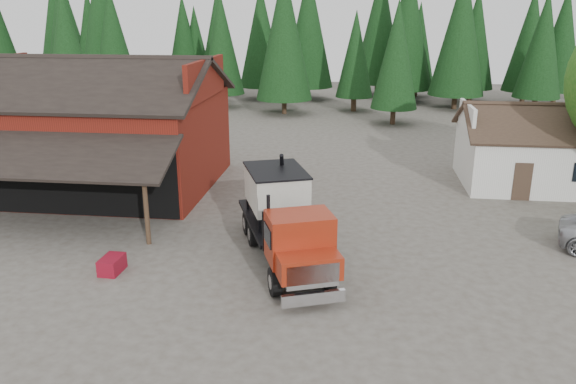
# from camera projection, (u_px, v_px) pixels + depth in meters

# --- Properties ---
(ground) EXTENTS (120.00, 120.00, 0.00)m
(ground) POSITION_uv_depth(u_px,v_px,m) (273.00, 273.00, 21.06)
(ground) COLOR #4F493E
(ground) RESTS_ON ground
(red_barn) EXTENTS (12.80, 13.63, 7.18)m
(red_barn) POSITION_uv_depth(u_px,v_px,m) (102.00, 138.00, 30.87)
(red_barn) COLOR maroon
(red_barn) RESTS_ON ground
(farmhouse) EXTENTS (8.60, 6.42, 4.65)m
(farmhouse) POSITION_uv_depth(u_px,v_px,m) (537.00, 156.00, 31.29)
(farmhouse) COLOR silver
(farmhouse) RESTS_ON ground
(conifer_backdrop) EXTENTS (76.00, 16.00, 16.00)m
(conifer_backdrop) POSITION_uv_depth(u_px,v_px,m) (330.00, 102.00, 60.71)
(conifer_backdrop) COLOR black
(conifer_backdrop) RESTS_ON ground
(near_pine_a) EXTENTS (4.40, 4.40, 11.40)m
(near_pine_a) POSITION_uv_depth(u_px,v_px,m) (67.00, 47.00, 48.11)
(near_pine_a) COLOR #382619
(near_pine_a) RESTS_ON ground
(near_pine_b) EXTENTS (3.96, 3.96, 10.40)m
(near_pine_b) POSITION_uv_depth(u_px,v_px,m) (396.00, 55.00, 46.87)
(near_pine_b) COLOR #382619
(near_pine_b) RESTS_ON ground
(near_pine_d) EXTENTS (5.28, 5.28, 13.40)m
(near_pine_d) POSITION_uv_depth(u_px,v_px,m) (284.00, 33.00, 51.35)
(near_pine_d) COLOR #382619
(near_pine_d) RESTS_ON ground
(feed_truck) EXTENTS (5.04, 8.72, 3.82)m
(feed_truck) POSITION_uv_depth(u_px,v_px,m) (284.00, 217.00, 21.69)
(feed_truck) COLOR black
(feed_truck) RESTS_ON ground
(equip_box) EXTENTS (0.75, 1.13, 0.60)m
(equip_box) POSITION_uv_depth(u_px,v_px,m) (112.00, 265.00, 21.05)
(equip_box) COLOR maroon
(equip_box) RESTS_ON ground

